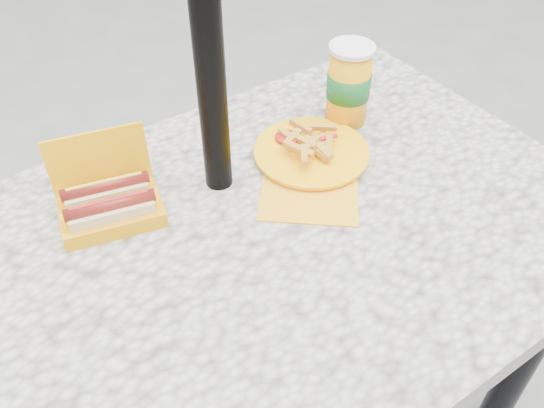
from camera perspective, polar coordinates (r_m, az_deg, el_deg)
picnic_table at (r=1.06m, az=-0.48°, el=-6.89°), size 1.20×0.80×0.75m
umbrella_pole at (r=0.90m, az=-6.72°, el=19.38°), size 0.05×0.05×2.20m
hotdog_box at (r=1.03m, az=-15.79°, el=0.07°), size 0.20×0.16×0.14m
fries_plate at (r=1.13m, az=3.81°, el=5.04°), size 0.30×0.32×0.05m
soda_cup at (r=1.20m, az=7.59°, el=11.66°), size 0.09×0.09×0.17m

